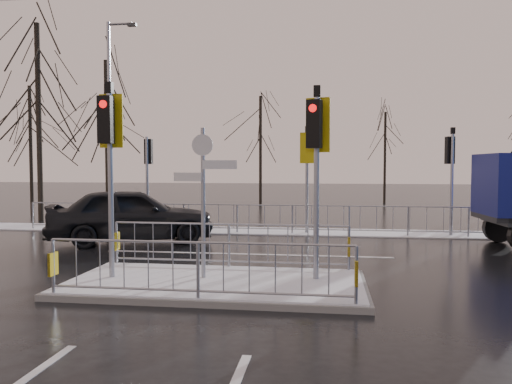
# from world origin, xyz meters

# --- Properties ---
(ground) EXTENTS (120.00, 120.00, 0.00)m
(ground) POSITION_xyz_m (0.00, 0.00, 0.00)
(ground) COLOR black
(ground) RESTS_ON ground
(snow_verge) EXTENTS (30.00, 2.00, 0.04)m
(snow_verge) POSITION_xyz_m (0.00, 8.60, 0.02)
(snow_verge) COLOR white
(snow_verge) RESTS_ON ground
(lane_markings) EXTENTS (8.00, 11.38, 0.01)m
(lane_markings) POSITION_xyz_m (0.00, -0.33, 0.00)
(lane_markings) COLOR silver
(lane_markings) RESTS_ON ground
(traffic_island) EXTENTS (6.00, 3.04, 4.15)m
(traffic_island) POSITION_xyz_m (-0.01, 0.01, 0.39)
(traffic_island) COLOR slate
(traffic_island) RESTS_ON ground
(far_kerb_fixtures) EXTENTS (18.00, 0.65, 3.83)m
(far_kerb_fixtures) POSITION_xyz_m (0.29, 8.09, 1.02)
(far_kerb_fixtures) COLOR gray
(far_kerb_fixtures) RESTS_ON ground
(car_far_lane) EXTENTS (5.58, 3.94, 1.77)m
(car_far_lane) POSITION_xyz_m (-3.94, 5.41, 0.88)
(car_far_lane) COLOR black
(car_far_lane) RESTS_ON ground
(tree_near_a) EXTENTS (4.75, 4.75, 8.97)m
(tree_near_a) POSITION_xyz_m (-10.50, 11.00, 6.11)
(tree_near_a) COLOR black
(tree_near_a) RESTS_ON ground
(tree_near_b) EXTENTS (4.00, 4.00, 7.55)m
(tree_near_b) POSITION_xyz_m (-8.00, 12.50, 5.15)
(tree_near_b) COLOR black
(tree_near_b) RESTS_ON ground
(tree_near_c) EXTENTS (3.50, 3.50, 6.61)m
(tree_near_c) POSITION_xyz_m (-12.50, 13.50, 4.50)
(tree_near_c) COLOR black
(tree_near_c) RESTS_ON ground
(tree_far_a) EXTENTS (3.75, 3.75, 7.08)m
(tree_far_a) POSITION_xyz_m (-2.00, 22.00, 4.82)
(tree_far_a) COLOR black
(tree_far_a) RESTS_ON ground
(tree_far_b) EXTENTS (3.25, 3.25, 6.14)m
(tree_far_b) POSITION_xyz_m (6.00, 24.00, 4.18)
(tree_far_b) COLOR black
(tree_far_b) RESTS_ON ground
(street_lamp_left) EXTENTS (1.25, 0.18, 8.20)m
(street_lamp_left) POSITION_xyz_m (-6.43, 9.50, 4.49)
(street_lamp_left) COLOR gray
(street_lamp_left) RESTS_ON ground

